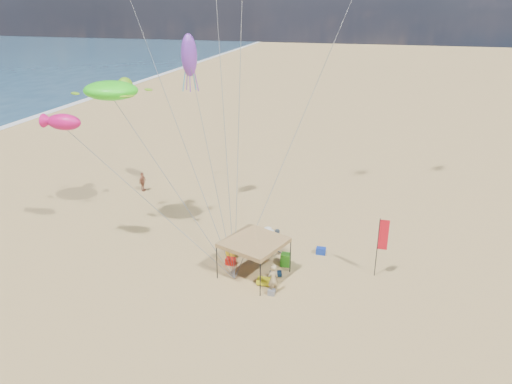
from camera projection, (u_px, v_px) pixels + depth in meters
The scene contains 18 objects.
ground at pixel (241, 286), 24.61m from camera, with size 280.00×280.00×0.00m, color tan.
canopy_tent at pixel (254, 227), 24.52m from camera, with size 5.18×5.18×3.43m.
feather_flag at pixel (382, 239), 24.68m from camera, with size 0.51×0.04×3.33m.
cooler_red at pixel (231, 261), 26.54m from camera, with size 0.54×0.38×0.38m, color red.
cooler_blue at pixel (321, 251), 27.63m from camera, with size 0.54×0.38×0.38m, color navy.
bag_navy at pixel (276, 274), 25.36m from camera, with size 0.36×0.36×0.60m, color #0B1D32.
bag_orange at pixel (250, 242), 28.66m from camera, with size 0.36×0.36×0.60m, color orange.
chair_green at pixel (286, 260), 26.40m from camera, with size 0.50×0.50×0.70m, color #2D8918.
chair_yellow at pixel (231, 251), 27.29m from camera, with size 0.50×0.50×0.70m, color yellow.
crate_grey at pixel (272, 292), 23.85m from camera, with size 0.34×0.30×0.28m, color slate.
beach_cart at pixel (266, 281), 24.65m from camera, with size 0.90×0.50×0.24m, color #EFF41B.
person_near_a at pixel (273, 279), 23.76m from camera, with size 0.58×0.38×1.58m, color tan.
person_near_b at pixel (278, 241), 27.48m from camera, with size 0.74×0.58×1.52m, color #3B4751.
person_near_c at pixel (268, 242), 27.06m from camera, with size 1.20×0.69×1.86m, color beige.
person_far_a at pixel (143, 182), 36.45m from camera, with size 0.86×0.36×1.46m, color #9B583B.
turtle_kite at pixel (111, 90), 27.43m from camera, with size 3.19×2.55×1.06m, color #30FF1B.
fish_kite at pixel (64, 122), 25.61m from camera, with size 1.96×0.98×0.87m, color #D21065.
squid_kite at pixel (189, 55), 30.36m from camera, with size 1.01×1.01×2.63m, color purple.
Camera 1 is at (6.08, -20.14, 13.67)m, focal length 33.91 mm.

